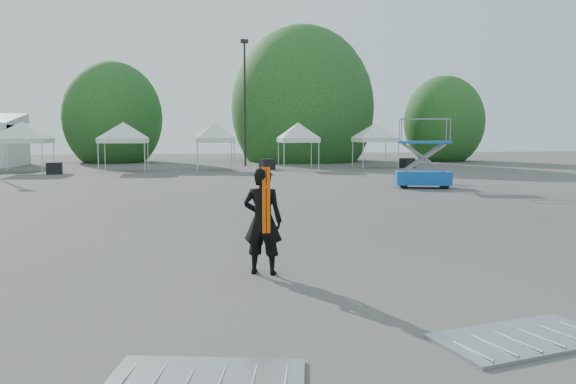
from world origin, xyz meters
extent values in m
plane|color=#474442|center=(0.00, 0.00, 0.00)|extent=(120.00, 120.00, 0.00)
cylinder|color=black|center=(3.00, 32.00, 4.75)|extent=(0.16, 0.16, 9.50)
cube|color=black|center=(3.00, 32.00, 9.65)|extent=(0.60, 0.25, 0.30)
cylinder|color=#382314|center=(-8.00, 40.00, 1.14)|extent=(0.36, 0.36, 2.27)
ellipsoid|color=#1B4818|center=(-8.00, 40.00, 3.94)|extent=(4.16, 4.16, 4.78)
cylinder|color=#382314|center=(9.00, 39.00, 1.40)|extent=(0.36, 0.36, 2.80)
ellipsoid|color=#1B4818|center=(9.00, 39.00, 4.85)|extent=(5.12, 5.12, 5.89)
cylinder|color=#382314|center=(22.00, 37.00, 1.05)|extent=(0.36, 0.36, 2.10)
ellipsoid|color=#1B4818|center=(22.00, 37.00, 3.64)|extent=(3.84, 3.84, 4.42)
cylinder|color=silver|center=(-10.56, 25.62, 1.00)|extent=(0.06, 0.06, 2.00)
cylinder|color=silver|center=(-13.63, 28.69, 1.00)|extent=(0.06, 0.06, 2.00)
cylinder|color=silver|center=(-10.56, 28.69, 1.00)|extent=(0.06, 0.06, 2.00)
cube|color=silver|center=(-12.10, 27.15, 2.08)|extent=(3.27, 3.27, 0.30)
pyramid|color=silver|center=(-12.10, 27.15, 3.33)|extent=(4.63, 4.63, 1.10)
cylinder|color=silver|center=(-7.15, 25.65, 1.00)|extent=(0.06, 0.06, 2.00)
cylinder|color=silver|center=(-4.23, 25.65, 1.00)|extent=(0.06, 0.06, 2.00)
cylinder|color=silver|center=(-7.15, 28.58, 1.00)|extent=(0.06, 0.06, 2.00)
cylinder|color=silver|center=(-4.23, 28.58, 1.00)|extent=(0.06, 0.06, 2.00)
cube|color=silver|center=(-5.69, 27.12, 2.08)|extent=(3.13, 3.13, 0.30)
pyramid|color=silver|center=(-5.69, 27.12, 3.33)|extent=(4.42, 4.42, 1.10)
cylinder|color=silver|center=(-0.79, 26.14, 1.00)|extent=(0.06, 0.06, 2.00)
cylinder|color=silver|center=(1.67, 26.14, 1.00)|extent=(0.06, 0.06, 2.00)
cylinder|color=silver|center=(-0.79, 28.60, 1.00)|extent=(0.06, 0.06, 2.00)
cylinder|color=silver|center=(1.67, 28.60, 1.00)|extent=(0.06, 0.06, 2.00)
cube|color=silver|center=(0.44, 27.37, 2.08)|extent=(2.66, 2.66, 0.30)
pyramid|color=silver|center=(0.44, 27.37, 3.33)|extent=(3.76, 3.76, 1.10)
cylinder|color=silver|center=(5.08, 25.94, 1.00)|extent=(0.06, 0.06, 2.00)
cylinder|color=silver|center=(7.54, 25.94, 1.00)|extent=(0.06, 0.06, 2.00)
cylinder|color=silver|center=(5.08, 28.40, 1.00)|extent=(0.06, 0.06, 2.00)
cylinder|color=silver|center=(7.54, 28.40, 1.00)|extent=(0.06, 0.06, 2.00)
cube|color=silver|center=(6.31, 27.17, 2.08)|extent=(2.66, 2.66, 0.30)
pyramid|color=silver|center=(6.31, 27.17, 3.33)|extent=(3.76, 3.76, 1.10)
cylinder|color=silver|center=(11.01, 26.75, 1.00)|extent=(0.06, 0.06, 2.00)
cylinder|color=silver|center=(13.68, 26.75, 1.00)|extent=(0.06, 0.06, 2.00)
cylinder|color=silver|center=(11.01, 29.42, 1.00)|extent=(0.06, 0.06, 2.00)
cylinder|color=silver|center=(13.68, 29.42, 1.00)|extent=(0.06, 0.06, 2.00)
cube|color=silver|center=(12.34, 28.08, 2.08)|extent=(2.87, 2.87, 0.30)
pyramid|color=silver|center=(12.34, 28.08, 3.33)|extent=(4.06, 4.06, 1.10)
imported|color=black|center=(0.00, -2.13, 0.99)|extent=(0.85, 0.71, 1.99)
cube|color=#F24F04|center=(0.00, -2.33, 1.39)|extent=(0.16, 0.03, 1.19)
cube|color=#0D4CB4|center=(9.57, 12.80, 0.47)|extent=(2.78, 1.91, 0.63)
cube|color=#0D4CB4|center=(9.57, 12.80, 2.16)|extent=(2.66, 1.83, 0.11)
cylinder|color=black|center=(8.52, 12.55, 0.19)|extent=(0.41, 0.26, 0.38)
cylinder|color=black|center=(10.34, 12.03, 0.19)|extent=(0.41, 0.26, 0.38)
cylinder|color=black|center=(8.81, 13.56, 0.19)|extent=(0.41, 0.26, 0.38)
cylinder|color=black|center=(10.63, 13.04, 0.19)|extent=(0.41, 0.26, 0.38)
cube|color=#A4A7AC|center=(-1.16, -6.48, 0.02)|extent=(2.22, 1.44, 0.05)
cube|color=#A4A7AC|center=(2.77, -6.02, 0.02)|extent=(2.37, 1.52, 0.05)
cube|color=black|center=(-9.78, 25.24, 0.36)|extent=(1.02, 0.84, 0.72)
cube|color=black|center=(4.11, 27.42, 0.38)|extent=(1.17, 1.04, 0.75)
cube|color=black|center=(14.63, 27.37, 0.36)|extent=(1.14, 1.02, 0.73)
camera|label=1|loc=(-1.29, -12.19, 2.58)|focal=35.00mm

